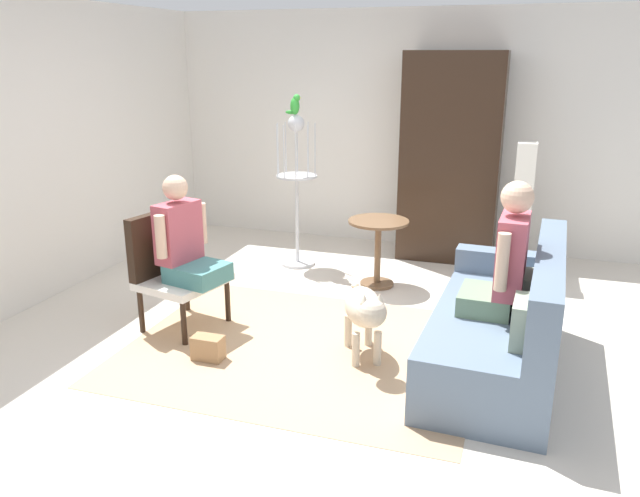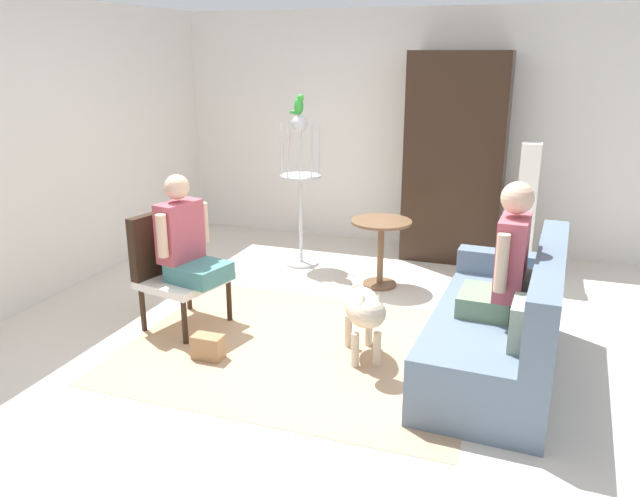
{
  "view_description": "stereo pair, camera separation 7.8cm",
  "coord_description": "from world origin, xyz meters",
  "views": [
    {
      "loc": [
        1.29,
        -4.3,
        2.13
      ],
      "look_at": [
        -0.04,
        -0.27,
        0.8
      ],
      "focal_mm": 35.27,
      "sensor_mm": 36.0,
      "label": 1
    },
    {
      "loc": [
        1.36,
        -4.28,
        2.13
      ],
      "look_at": [
        -0.04,
        -0.27,
        0.8
      ],
      "focal_mm": 35.27,
      "sensor_mm": 36.0,
      "label": 2
    }
  ],
  "objects": [
    {
      "name": "round_end_table",
      "position": [
        0.04,
        1.23,
        0.44
      ],
      "size": [
        0.56,
        0.56,
        0.64
      ],
      "color": "brown",
      "rests_on": "ground"
    },
    {
      "name": "back_wall",
      "position": [
        0.0,
        2.76,
        1.3
      ],
      "size": [
        6.02,
        0.12,
        2.6
      ],
      "primitive_type": "cube",
      "color": "silver",
      "rests_on": "ground"
    },
    {
      "name": "column_lamp",
      "position": [
        1.3,
        1.87,
        0.66
      ],
      "size": [
        0.2,
        0.2,
        1.33
      ],
      "color": "#4C4742",
      "rests_on": "ground"
    },
    {
      "name": "person_on_armchair",
      "position": [
        -1.17,
        -0.19,
        0.73
      ],
      "size": [
        0.55,
        0.52,
        0.82
      ],
      "color": "teal"
    },
    {
      "name": "handbag",
      "position": [
        -0.76,
        -0.65,
        0.09
      ],
      "size": [
        0.22,
        0.13,
        0.18
      ],
      "primitive_type": "cube",
      "color": "#99724C",
      "rests_on": "ground"
    },
    {
      "name": "couch",
      "position": [
        1.25,
        -0.14,
        0.32
      ],
      "size": [
        0.89,
        1.85,
        0.9
      ],
      "color": "slate",
      "rests_on": "ground"
    },
    {
      "name": "bird_cage_stand",
      "position": [
        -0.9,
        1.59,
        0.82
      ],
      "size": [
        0.41,
        0.41,
        1.55
      ],
      "color": "silver",
      "rests_on": "ground"
    },
    {
      "name": "dog",
      "position": [
        0.3,
        -0.29,
        0.38
      ],
      "size": [
        0.45,
        0.74,
        0.6
      ],
      "color": "beige",
      "rests_on": "ground"
    },
    {
      "name": "area_rug",
      "position": [
        -0.18,
        -0.27,
        0.0
      ],
      "size": [
        2.57,
        2.09,
        0.01
      ],
      "primitive_type": "cube",
      "color": "tan",
      "rests_on": "ground"
    },
    {
      "name": "person_on_couch",
      "position": [
        1.22,
        -0.16,
        0.81
      ],
      "size": [
        0.43,
        0.57,
        0.91
      ],
      "color": "slate"
    },
    {
      "name": "left_wall",
      "position": [
        -2.77,
        0.3,
        1.3
      ],
      "size": [
        0.12,
        6.0,
        2.6
      ],
      "primitive_type": "cube",
      "color": "silver",
      "rests_on": "ground"
    },
    {
      "name": "parrot",
      "position": [
        -0.91,
        1.59,
        1.64
      ],
      "size": [
        0.17,
        0.1,
        0.2
      ],
      "color": "green",
      "rests_on": "bird_cage_stand"
    },
    {
      "name": "armchair",
      "position": [
        -1.33,
        -0.16,
        0.53
      ],
      "size": [
        0.67,
        0.73,
        0.93
      ],
      "color": "black",
      "rests_on": "ground"
    },
    {
      "name": "ground_plane",
      "position": [
        0.0,
        0.0,
        0.0
      ],
      "size": [
        6.5,
        6.5,
        0.0
      ],
      "primitive_type": "plane",
      "color": "beige"
    },
    {
      "name": "armoire_cabinet",
      "position": [
        0.54,
        2.35,
        1.08
      ],
      "size": [
        1.0,
        0.56,
        2.15
      ],
      "primitive_type": "cube",
      "color": "black",
      "rests_on": "ground"
    }
  ]
}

